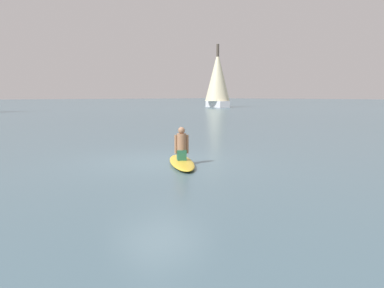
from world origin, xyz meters
TOP-DOWN VIEW (x-y plane):
  - ground_plane at (0.00, 0.00)m, footprint 400.00×400.00m
  - surfboard at (-0.16, 0.79)m, footprint 2.03×2.56m
  - person_paddler at (-0.16, 0.79)m, footprint 0.37×0.38m
  - sailboat_center_horizon at (-38.89, -35.54)m, footprint 5.12×5.92m

SIDE VIEW (x-z plane):
  - ground_plane at x=0.00m, z-range 0.00..0.00m
  - surfboard at x=-0.16m, z-range 0.00..0.13m
  - person_paddler at x=-0.16m, z-range 0.09..0.99m
  - sailboat_center_horizon at x=-38.89m, z-range -0.35..9.71m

